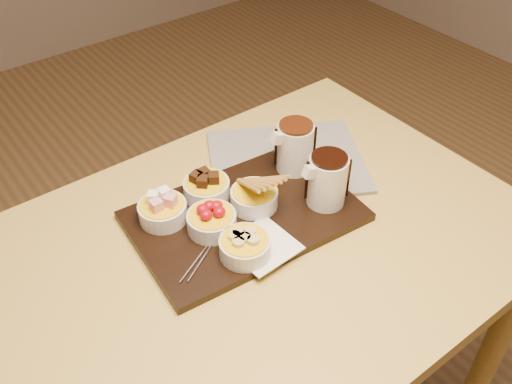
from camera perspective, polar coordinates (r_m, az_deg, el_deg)
dining_table at (r=1.21m, az=-1.40°, el=-9.00°), size 1.20×0.80×0.75m
serving_board at (r=1.20m, az=-1.14°, el=-2.42°), size 0.48×0.34×0.02m
napkin at (r=1.12m, az=0.65°, el=-5.37°), size 0.13×0.13×0.00m
bowl_marshmallows at (r=1.18m, az=-9.31°, el=-1.95°), size 0.10×0.10×0.04m
bowl_cake at (r=1.22m, az=-4.96°, el=0.31°), size 0.10×0.10×0.04m
bowl_strawberries at (r=1.15m, az=-4.45°, el=-3.00°), size 0.10×0.10×0.04m
bowl_biscotti at (r=1.20m, az=-0.19°, el=-0.63°), size 0.10×0.10×0.04m
bowl_bananas at (r=1.09m, az=-1.11°, el=-5.54°), size 0.10×0.10×0.04m
pitcher_dark_chocolate at (r=1.19m, az=7.13°, el=1.13°), size 0.09×0.09×0.11m
pitcher_milk_chocolate at (r=1.27m, az=3.91°, el=4.45°), size 0.09×0.09×0.11m
fondue_skewers at (r=1.14m, az=-4.24°, el=-4.49°), size 0.14×0.25×0.01m
newspaper at (r=1.35m, az=3.08°, el=3.12°), size 0.45×0.42×0.01m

